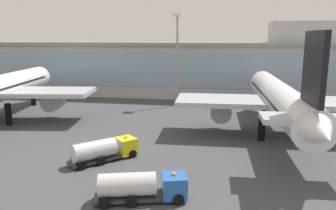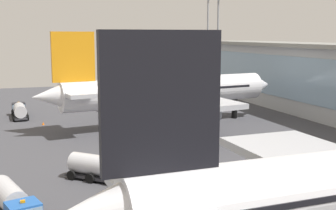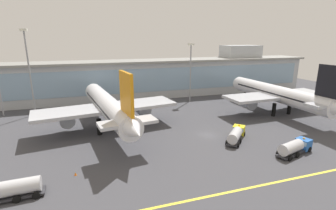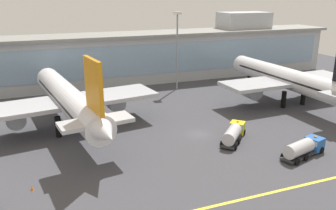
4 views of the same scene
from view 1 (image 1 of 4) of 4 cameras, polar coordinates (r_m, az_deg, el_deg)
name	(u,v)px [view 1 (image 1 of 4)]	position (r m, az deg, el deg)	size (l,w,h in m)	color
ground_plane	(87,146)	(50.58, -13.78, -6.96)	(181.97, 181.97, 0.00)	#424247
terminal_building	(158,67)	(91.02, -1.78, 6.49)	(132.98, 14.00, 19.71)	#ADB2B7
airliner_near_right	(280,99)	(55.84, 18.71, 0.91)	(33.29, 46.69, 16.52)	black
baggage_tug_near	(106,149)	(44.13, -10.65, -7.51)	(8.04, 8.18, 2.90)	black
service_truck_far	(144,186)	(33.43, -4.14, -13.76)	(9.36, 5.01, 2.90)	black
apron_light_mast_east	(177,45)	(76.81, 1.61, 10.26)	(1.80, 1.80, 21.04)	gray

